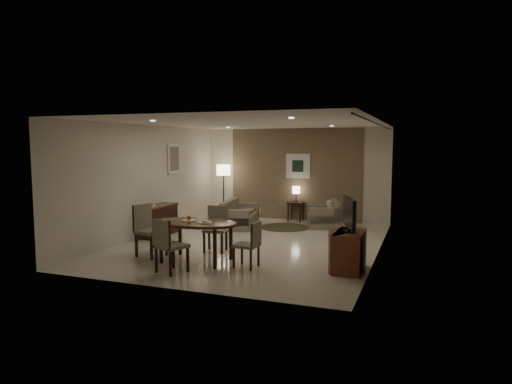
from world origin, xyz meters
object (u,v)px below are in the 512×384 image
at_px(tv_cabinet, 349,251).
at_px(floor_lamp, 224,192).
at_px(armchair, 323,214).
at_px(side_table, 296,212).
at_px(chair_right, 246,245).
at_px(dining_table, 196,242).
at_px(chair_left, 151,231).
at_px(sofa, 240,214).
at_px(chair_far, 215,229).
at_px(console_desk, 158,221).
at_px(chair_near, 172,245).

height_order(tv_cabinet, floor_lamp, floor_lamp).
height_order(armchair, side_table, armchair).
relative_size(chair_right, armchair, 1.02).
distance_m(dining_table, armchair, 4.64).
bearing_deg(armchair, tv_cabinet, -1.16).
bearing_deg(floor_lamp, armchair, -8.33).
bearing_deg(chair_left, armchair, -18.09).
height_order(tv_cabinet, sofa, sofa).
bearing_deg(chair_far, sofa, 92.00).
bearing_deg(chair_right, tv_cabinet, 107.39).
bearing_deg(console_desk, chair_left, -61.01).
xyz_separation_m(tv_cabinet, armchair, (-1.34, 4.02, 0.02)).
xyz_separation_m(chair_far, chair_left, (-1.02, -0.82, 0.05)).
bearing_deg(chair_left, tv_cabinet, -72.92).
bearing_deg(dining_table, console_desk, 137.61).
bearing_deg(floor_lamp, chair_near, -74.39).
bearing_deg(chair_left, dining_table, -79.57).
xyz_separation_m(tv_cabinet, chair_left, (-3.87, -0.33, 0.17)).
relative_size(chair_far, chair_right, 1.11).
xyz_separation_m(dining_table, chair_near, (-0.05, -0.83, 0.10)).
bearing_deg(chair_far, chair_near, -101.54).
distance_m(console_desk, floor_lamp, 3.04).
bearing_deg(sofa, dining_table, 179.78).
relative_size(side_table, floor_lamp, 0.35).
relative_size(chair_near, chair_far, 1.02).
xyz_separation_m(tv_cabinet, chair_near, (-2.89, -1.19, 0.13)).
relative_size(console_desk, chair_near, 1.25).
relative_size(tv_cabinet, sofa, 0.59).
bearing_deg(side_table, sofa, -129.87).
relative_size(dining_table, chair_right, 1.93).
bearing_deg(dining_table, tv_cabinet, 7.28).
distance_m(sofa, side_table, 1.83).
distance_m(dining_table, chair_left, 1.04).
height_order(side_table, floor_lamp, floor_lamp).
xyz_separation_m(tv_cabinet, sofa, (-3.46, 3.32, 0.01)).
xyz_separation_m(dining_table, side_table, (0.56, 5.09, -0.10)).
height_order(chair_left, floor_lamp, floor_lamp).
height_order(tv_cabinet, chair_right, chair_right).
height_order(armchair, floor_lamp, floor_lamp).
height_order(tv_cabinet, dining_table, dining_table).
distance_m(chair_right, side_table, 5.19).
height_order(dining_table, floor_lamp, floor_lamp).
distance_m(sofa, floor_lamp, 1.60).
xyz_separation_m(chair_right, sofa, (-1.67, 3.76, -0.06)).
bearing_deg(chair_far, console_desk, 143.37).
distance_m(chair_near, floor_lamp, 5.89).
xyz_separation_m(tv_cabinet, chair_right, (-1.79, -0.44, 0.07)).
distance_m(side_table, floor_lamp, 2.27).
relative_size(chair_right, side_table, 1.50).
bearing_deg(chair_near, armchair, -86.97).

